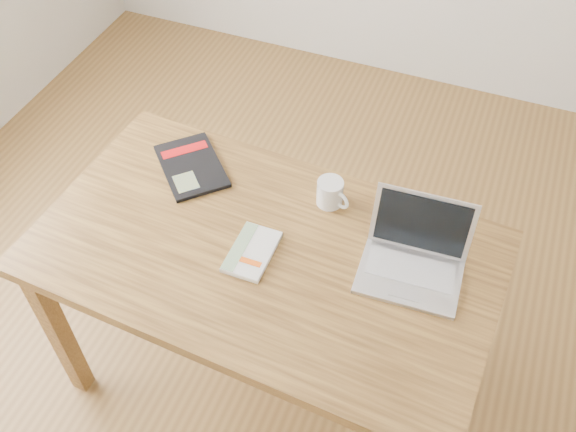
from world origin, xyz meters
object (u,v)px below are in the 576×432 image
at_px(desk, 265,267).
at_px(white_guidebook, 252,252).
at_px(laptop, 414,257).
at_px(coffee_mug, 331,193).
at_px(black_guidebook, 191,166).

relative_size(desk, white_guidebook, 7.23).
xyz_separation_m(white_guidebook, laptop, (0.44, 0.12, 0.03)).
relative_size(white_guidebook, coffee_mug, 1.70).
relative_size(black_guidebook, coffee_mug, 2.84).
bearing_deg(white_guidebook, laptop, 15.47).
bearing_deg(white_guidebook, coffee_mug, 61.85).
relative_size(desk, coffee_mug, 12.32).
xyz_separation_m(white_guidebook, black_guidebook, (-0.32, 0.25, -0.00)).
relative_size(desk, laptop, 4.67).
bearing_deg(coffee_mug, black_guidebook, -152.85).
relative_size(desk, black_guidebook, 4.34).
bearing_deg(black_guidebook, desk, -77.02).
xyz_separation_m(laptop, coffee_mug, (-0.30, 0.15, 0.00)).
distance_m(desk, laptop, 0.44).
bearing_deg(desk, white_guidebook, -128.95).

